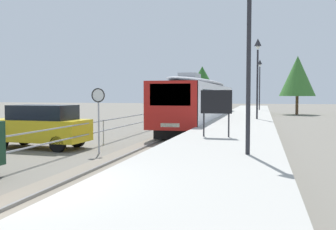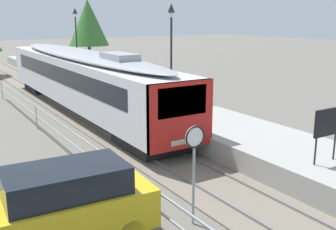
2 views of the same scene
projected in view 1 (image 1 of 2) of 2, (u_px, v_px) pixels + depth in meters
The scene contains 13 objects.
ground_plane at pixel (161, 128), 28.88m from camera, with size 160.00×160.00×0.00m, color #6B665B.
track_rails at pixel (199, 128), 28.15m from camera, with size 3.20×60.00×0.14m.
commuter_train at pixel (202, 100), 29.20m from camera, with size 2.82×21.00×3.74m.
station_platform at pixel (244, 123), 27.33m from camera, with size 3.90×60.00×0.90m, color #A8A59E.
platform_lamp_near_end at pixel (249, 16), 10.07m from camera, with size 0.34×0.34×5.35m.
platform_lamp_mid_platform at pixel (258, 63), 25.08m from camera, with size 0.34×0.34×5.35m.
platform_lamp_far_end at pixel (260, 75), 40.09m from camera, with size 0.34×0.34×5.35m.
platform_notice_board at pixel (216, 103), 14.48m from camera, with size 1.20×0.08×1.80m.
speed_limit_sign at pixel (98, 104), 16.00m from camera, with size 0.61×0.10×2.81m.
carpark_fence at pixel (103, 126), 19.23m from camera, with size 0.06×36.06×1.25m.
parked_suv_yellow at pixel (41, 126), 17.72m from camera, with size 4.69×2.13×2.04m.
tree_behind_carpark at pixel (202, 81), 48.10m from camera, with size 4.20×4.20×6.15m.
tree_behind_station_far at pixel (297, 76), 47.42m from camera, with size 4.44×4.44×7.40m.
Camera 1 is at (4.59, -5.78, 2.52)m, focal length 40.37 mm.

